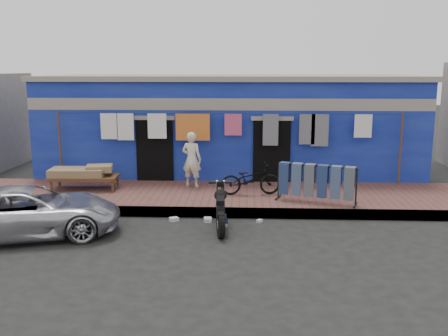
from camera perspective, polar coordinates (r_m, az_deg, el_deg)
ground at (r=10.82m, az=-0.50°, el=-8.09°), size 80.00×80.00×0.00m
sidewalk at (r=13.65m, az=0.20°, el=-3.39°), size 28.00×3.00×0.25m
curb at (r=12.26m, az=-0.10°, el=-5.12°), size 28.00×0.10×0.25m
building at (r=17.29m, az=0.78°, el=5.01°), size 12.20×5.20×3.36m
clothesline at (r=14.56m, az=0.30°, el=4.30°), size 10.06×0.06×2.10m
car at (r=11.64m, az=-21.53°, el=-4.58°), size 4.37×2.95×1.13m
seated_person at (r=14.25m, az=-3.72°, el=0.99°), size 0.65×0.52×1.58m
bicycle at (r=13.38m, az=3.04°, el=-0.89°), size 1.66×0.78×1.03m
motorcycle at (r=11.31m, az=-0.40°, el=-4.56°), size 0.72×1.61×1.00m
charpoy at (r=14.54m, az=-15.60°, el=-1.09°), size 2.00×1.10×0.64m
jeans_rack at (r=12.84m, az=10.51°, el=-1.67°), size 2.34×1.70×1.00m
litter_a at (r=12.06m, az=-5.74°, el=-5.86°), size 0.25×0.24×0.09m
litter_b at (r=11.93m, az=4.07°, el=-6.07°), size 0.16×0.17×0.07m
litter_c at (r=11.97m, az=-1.87°, el=-5.94°), size 0.20×0.24×0.09m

